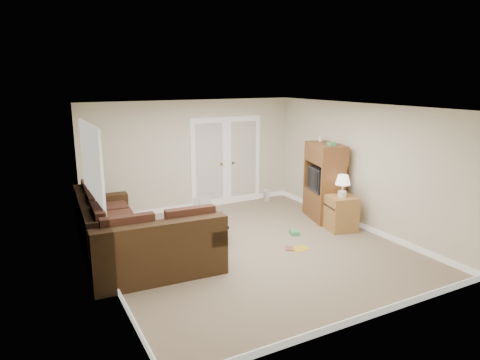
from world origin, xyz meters
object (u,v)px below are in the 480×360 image
side_cabinet (341,210)px  coffee_table (205,225)px  tv_armoire (324,181)px  sectional_sofa (129,238)px

side_cabinet → coffee_table: bearing=175.0°
coffee_table → side_cabinet: 2.73m
tv_armoire → side_cabinet: size_ratio=1.56×
coffee_table → side_cabinet: (2.60, -0.82, 0.15)m
sectional_sofa → side_cabinet: side_cabinet is taller
coffee_table → sectional_sofa: bearing=-159.2°
sectional_sofa → coffee_table: 1.51m
sectional_sofa → coffee_table: sectional_sofa is taller
side_cabinet → tv_armoire: bearing=91.5°
coffee_table → side_cabinet: side_cabinet is taller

